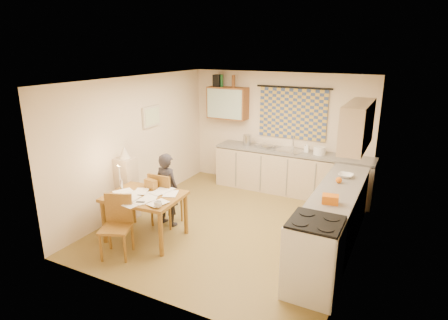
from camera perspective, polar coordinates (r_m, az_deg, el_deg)
The scene contains 44 objects.
floor at distance 6.67m, azimuth 1.37°, elevation -9.95°, with size 4.00×4.50×0.02m, color brown.
ceiling at distance 5.97m, azimuth 1.54°, elevation 12.18°, with size 4.00×4.50×0.02m, color white.
wall_back at distance 8.23m, azimuth 8.33°, elevation 4.44°, with size 4.00×0.02×2.50m, color beige.
wall_front at distance 4.40m, azimuth -11.58°, elevation -6.93°, with size 4.00×0.02×2.50m, color beige.
wall_left at distance 7.27m, azimuth -12.98°, elevation 2.53°, with size 0.02×4.50×2.50m, color beige.
wall_right at distance 5.67m, azimuth 20.08°, elevation -2.15°, with size 0.02×4.50×2.50m, color beige.
window_blind at distance 8.03m, azimuth 10.39°, elevation 6.94°, with size 1.45×0.03×1.05m, color navy.
curtain_rod at distance 7.94m, azimuth 10.56°, elevation 10.83°, with size 0.04×0.04×1.60m, color black.
wall_cabinet at distance 8.41m, azimuth 0.58°, elevation 8.69°, with size 0.90×0.34×0.70m, color brown.
wall_cabinet_glass at distance 8.26m, azimuth 0.04°, elevation 8.54°, with size 0.84×0.02×0.64m, color #99B2A5.
upper_cabinet_right at distance 6.07m, azimuth 19.68°, elevation 4.98°, with size 0.34×1.30×0.70m, color tan.
framed_print at distance 7.45m, azimuth -11.00°, elevation 6.54°, with size 0.04×0.50×0.40m, color beige.
print_canvas at distance 7.44m, azimuth -10.85°, elevation 6.53°, with size 0.01×0.42×0.32m, color white.
counter_back at distance 8.04m, azimuth 10.22°, elevation -1.87°, with size 3.30×0.62×0.92m.
counter_right at distance 6.03m, azimuth 16.42°, elevation -8.84°, with size 0.62×2.95×0.92m.
stove at distance 4.90m, azimuth 13.43°, elevation -14.28°, with size 0.65×0.65×1.00m.
sink at distance 7.93m, azimuth 9.95°, elevation 1.12°, with size 0.55×0.45×0.10m, color silver.
tap at distance 8.05m, azimuth 10.51°, elevation 2.65°, with size 0.03×0.03×0.28m, color silver.
dish_rack at distance 8.08m, azimuth 6.27°, elevation 2.09°, with size 0.35×0.30×0.06m, color silver.
kettle at distance 8.21m, azimuth 3.56°, elevation 3.05°, with size 0.18×0.18×0.24m, color silver.
mixing_bowl at distance 7.75m, azimuth 14.35°, elevation 1.39°, with size 0.24×0.24×0.16m, color white.
soap_bottle at distance 7.85m, azimuth 12.52°, elevation 1.89°, with size 0.10×0.10×0.21m, color white.
bowl at distance 6.53m, azimuth 18.07°, elevation -2.27°, with size 0.25×0.25×0.06m, color white.
orange_bag at distance 5.39m, azimuth 15.89°, elevation -5.78°, with size 0.22×0.16×0.12m, color #D5640B.
fruit_orange at distance 6.22m, azimuth 17.10°, elevation -2.95°, with size 0.10×0.10×0.10m, color #D5640B.
speaker at distance 8.47m, azimuth -0.95°, elevation 12.01°, with size 0.16×0.20×0.26m, color black.
bottle_green at distance 8.42m, azimuth -0.37°, elevation 11.99°, with size 0.07×0.07×0.26m, color #195926.
bottle_brown at distance 8.29m, azimuth 1.44°, elevation 11.91°, with size 0.07×0.07×0.26m, color brown.
dining_table at distance 6.22m, azimuth -11.84°, elevation -8.40°, with size 1.23×0.97×0.75m.
chair_far at distance 6.66m, azimuth -8.79°, elevation -7.26°, with size 0.45×0.45×0.96m.
chair_near at distance 5.88m, azimuth -15.97°, elevation -11.31°, with size 0.54×0.54×0.92m.
person at distance 6.52m, azimuth -8.62°, elevation -4.47°, with size 0.51×0.37×1.29m, color black.
shelf_stand at distance 6.96m, azimuth -14.55°, elevation -4.19°, with size 0.32×0.30×1.13m, color tan.
lampshade at distance 6.75m, azimuth -14.96°, elevation 1.16°, with size 0.20×0.20×0.22m, color beige.
letter_rack at distance 6.28m, azimuth -11.09°, elevation -3.64°, with size 0.22×0.10×0.16m, color brown.
mug at distance 5.56m, azimuth -10.01°, elevation -6.70°, with size 0.14×0.14×0.09m, color white.
magazine at distance 6.15m, azimuth -16.87°, elevation -5.21°, with size 0.30×0.32×0.02m, color maroon.
book at distance 6.21m, azimuth -15.52°, elevation -4.91°, with size 0.22×0.27×0.02m, color #D5640B.
orange_box at distance 6.00m, azimuth -15.88°, elevation -5.59°, with size 0.12×0.08×0.04m, color #D5640B.
eyeglasses at distance 5.79m, azimuth -12.62°, elevation -6.31°, with size 0.13×0.04×0.02m, color black.
candle_holder at distance 6.36m, azimuth -15.33°, elevation -3.59°, with size 0.06×0.06×0.18m, color silver.
candle at distance 6.29m, azimuth -15.65°, elevation -1.91°, with size 0.02×0.02×0.22m, color white.
candle_flame at distance 6.26m, azimuth -15.90°, elevation -0.84°, with size 0.02×0.02×0.02m, color #FFCC66.
papers at distance 6.02m, azimuth -12.29°, elevation -5.32°, with size 1.07×0.98×0.03m.
Camera 1 is at (2.58, -5.36, 3.00)m, focal length 30.00 mm.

